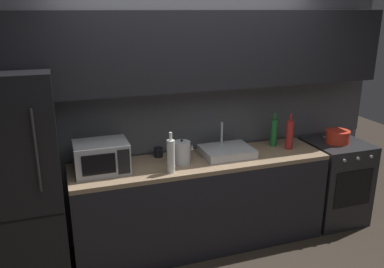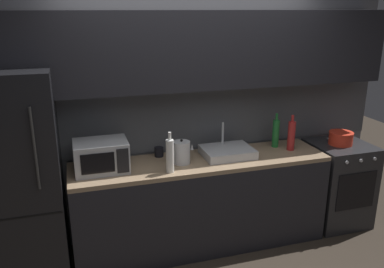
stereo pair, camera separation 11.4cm
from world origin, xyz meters
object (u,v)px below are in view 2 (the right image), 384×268
Objects in this scene: wine_bottle_white at (170,155)px; cooking_pot at (341,138)px; refrigerator at (19,179)px; microwave at (101,156)px; wine_bottle_red at (291,135)px; wine_bottle_green at (276,133)px; mug_dark at (159,152)px; kettle at (182,152)px; oven_range at (337,183)px.

wine_bottle_white is 1.90m from cooking_pot.
microwave is (0.68, 0.02, 0.12)m from refrigerator.
wine_bottle_red is at bearing -0.45° from microwave.
wine_bottle_green reaches higher than mug_dark.
refrigerator is 7.83× the size of kettle.
mug_dark is (-0.01, 0.40, -0.11)m from wine_bottle_white.
microwave is at bearing 179.54° from oven_range.
mug_dark is (-0.16, 0.23, -0.06)m from kettle.
cooking_pot is (-0.02, 0.00, 0.52)m from oven_range.
wine_bottle_white reaches higher than mug_dark.
wine_bottle_green is 0.71m from cooking_pot.
oven_range is 3.86× the size of kettle.
refrigerator is 1.40m from kettle.
refrigerator is 1.25m from mug_dark.
microwave is 0.72m from kettle.
kettle is 1.05m from wine_bottle_green.
refrigerator reaches higher than wine_bottle_red.
wine_bottle_green is at bearing 169.31° from oven_range.
wine_bottle_white is 3.93× the size of mug_dark.
cooking_pot is at bearing -0.35° from wine_bottle_red.
refrigerator reaches higher than microwave.
oven_range is 0.94m from wine_bottle_green.
mug_dark is at bearing 176.33° from wine_bottle_green.
mug_dark is (-1.21, 0.08, -0.10)m from wine_bottle_green.
cooking_pot is at bearing 0.00° from refrigerator.
refrigerator is 3.19m from oven_range.
microwave reaches higher than kettle.
wine_bottle_green is 0.98× the size of wine_bottle_red.
refrigerator reaches higher than wine_bottle_green.
mug_dark is 0.37× the size of cooking_pot.
refrigerator is at bearing -180.00° from cooking_pot.
kettle is at bearing 47.81° from wine_bottle_white.
microwave is 1.76m from wine_bottle_green.
wine_bottle_white reaches higher than kettle.
oven_range is (3.15, -0.00, -0.46)m from refrigerator.
wine_bottle_red reaches higher than wine_bottle_green.
refrigerator is 5.05× the size of wine_bottle_red.
mug_dark is (-1.92, 0.21, 0.50)m from oven_range.
wine_bottle_white is (-0.15, -0.17, 0.05)m from kettle.
microwave is 1.97× the size of kettle.
microwave is 1.27× the size of wine_bottle_white.
wine_bottle_green is 0.97× the size of wine_bottle_white.
wine_bottle_white is 1.46× the size of cooking_pot.
wine_bottle_red reaches higher than kettle.
microwave is 1.85× the size of cooking_pot.
wine_bottle_red is (-0.61, 0.01, 0.60)m from oven_range.
wine_bottle_white is at bearing -20.46° from microwave.
refrigerator is at bearing -176.87° from wine_bottle_green.
microwave is 1.30× the size of wine_bottle_green.
refrigerator is 7.34× the size of cooking_pot.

